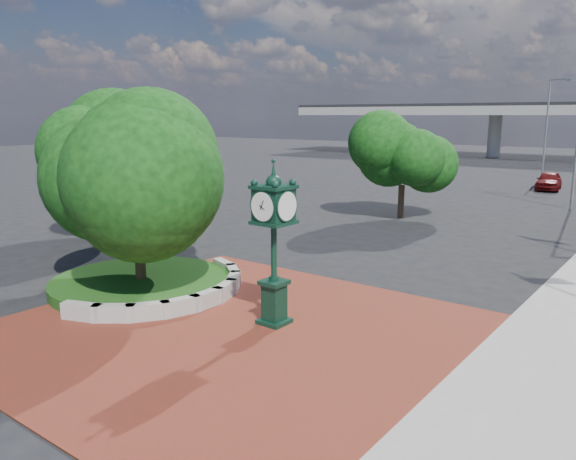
# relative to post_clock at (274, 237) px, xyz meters

# --- Properties ---
(ground) EXTENTS (200.00, 200.00, 0.00)m
(ground) POSITION_rel_post_clock_xyz_m (-0.74, -0.17, -2.57)
(ground) COLOR black
(ground) RESTS_ON ground
(plaza) EXTENTS (12.00, 12.00, 0.04)m
(plaza) POSITION_rel_post_clock_xyz_m (-0.74, -1.17, -2.55)
(plaza) COLOR brown
(plaza) RESTS_ON ground
(planter_wall) EXTENTS (2.96, 6.77, 0.54)m
(planter_wall) POSITION_rel_post_clock_xyz_m (-3.45, -0.17, -2.30)
(planter_wall) COLOR #9E9B93
(planter_wall) RESTS_ON ground
(grass_bed) EXTENTS (6.10, 6.10, 0.40)m
(grass_bed) POSITION_rel_post_clock_xyz_m (-5.74, -0.17, -2.37)
(grass_bed) COLOR #1E4614
(grass_bed) RESTS_ON ground
(tree_planter) EXTENTS (5.20, 5.20, 6.33)m
(tree_planter) POSITION_rel_post_clock_xyz_m (-5.74, -0.17, 1.15)
(tree_planter) COLOR #38281C
(tree_planter) RESTS_ON ground
(tree_northwest) EXTENTS (5.60, 5.60, 6.93)m
(tree_northwest) POSITION_rel_post_clock_xyz_m (-13.74, 4.83, 1.55)
(tree_northwest) COLOR #38281C
(tree_northwest) RESTS_ON ground
(tree_street) EXTENTS (4.40, 4.40, 5.45)m
(tree_street) POSITION_rel_post_clock_xyz_m (-4.74, 17.83, 0.67)
(tree_street) COLOR #38281C
(tree_street) RESTS_ON ground
(post_clock) EXTENTS (1.01, 1.01, 4.68)m
(post_clock) POSITION_rel_post_clock_xyz_m (0.00, 0.00, 0.00)
(post_clock) COLOR black
(post_clock) RESTS_ON ground
(parked_car) EXTENTS (2.30, 4.54, 1.48)m
(parked_car) POSITION_rel_post_clock_xyz_m (-0.87, 36.53, -1.83)
(parked_car) COLOR #550C0C
(parked_car) RESTS_ON ground
(street_lamp_far) EXTENTS (2.02, 0.65, 9.13)m
(street_lamp_far) POSITION_rel_post_clock_xyz_m (-3.09, 44.74, 2.78)
(street_lamp_far) COLOR slate
(street_lamp_far) RESTS_ON ground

